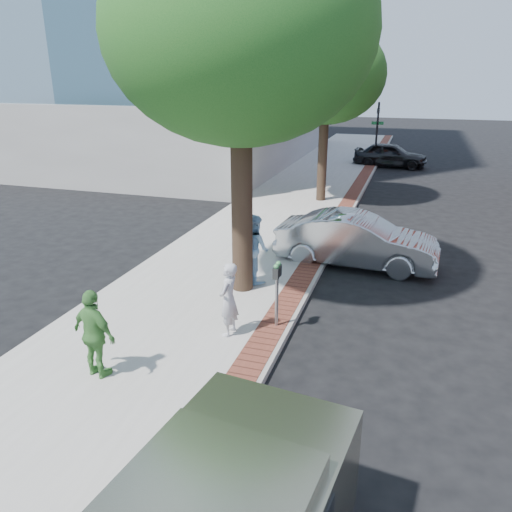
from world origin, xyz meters
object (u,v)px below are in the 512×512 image
at_px(sedan_silver, 356,240).
at_px(person_gray, 228,299).
at_px(person_green, 95,334).
at_px(bg_car, 390,155).
at_px(parking_meter, 277,281).
at_px(person_officer, 254,248).

bearing_deg(sedan_silver, person_gray, 163.19).
height_order(person_green, bg_car, person_green).
bearing_deg(bg_car, sedan_silver, -175.50).
height_order(parking_meter, person_gray, person_gray).
distance_m(person_officer, bg_car, 19.92).
bearing_deg(person_gray, bg_car, 178.06).
bearing_deg(sedan_silver, person_green, 157.40).
bearing_deg(parking_meter, bg_car, 87.38).
xyz_separation_m(parking_meter, person_green, (-2.57, -2.83, -0.22)).
bearing_deg(person_gray, parking_meter, 129.78).
bearing_deg(parking_meter, person_officer, 118.60).
distance_m(person_gray, person_green, 2.77).
relative_size(parking_meter, sedan_silver, 0.32).
xyz_separation_m(person_officer, person_green, (-1.32, -5.12, -0.06)).
bearing_deg(person_officer, bg_car, -55.55).
height_order(person_gray, person_green, person_green).
bearing_deg(sedan_silver, bg_car, 4.08).
bearing_deg(person_gray, person_green, -35.44).
relative_size(person_green, bg_car, 0.39).
distance_m(parking_meter, bg_car, 22.11).
bearing_deg(person_officer, parking_meter, 159.57).
bearing_deg(bg_car, parking_meter, -178.50).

